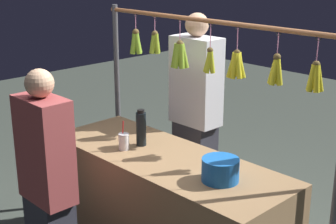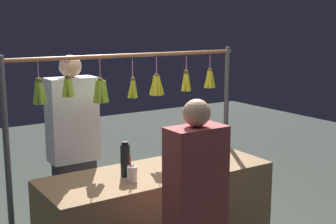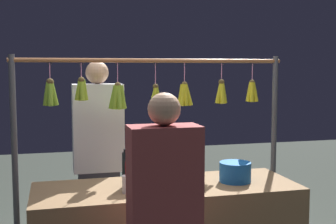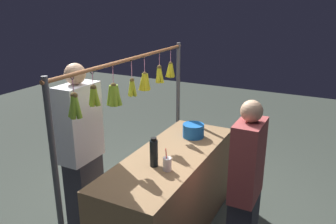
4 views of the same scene
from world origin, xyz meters
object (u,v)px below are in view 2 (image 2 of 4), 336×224
object	(u,v)px
vendor_person	(74,156)
drink_cup	(132,174)
blue_bucket	(210,153)
customer_person	(195,222)
water_bottle	(125,160)

from	to	relation	value
vendor_person	drink_cup	bearing A→B (deg)	97.21
blue_bucket	drink_cup	bearing A→B (deg)	6.94
blue_bucket	customer_person	xyz separation A→B (m)	(0.71, 0.75, -0.16)
water_bottle	blue_bucket	world-z (taller)	water_bottle
drink_cup	vendor_person	size ratio (longest dim) A/B	0.12
water_bottle	vendor_person	xyz separation A→B (m)	(0.13, -0.69, -0.12)
water_bottle	drink_cup	world-z (taller)	water_bottle
blue_bucket	drink_cup	world-z (taller)	drink_cup
customer_person	drink_cup	bearing A→B (deg)	-82.94
water_bottle	blue_bucket	distance (m)	0.77
water_bottle	drink_cup	distance (m)	0.16
water_bottle	customer_person	xyz separation A→B (m)	(-0.06, 0.79, -0.21)
blue_bucket	customer_person	world-z (taller)	customer_person
drink_cup	vendor_person	world-z (taller)	vendor_person
blue_bucket	customer_person	distance (m)	1.04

